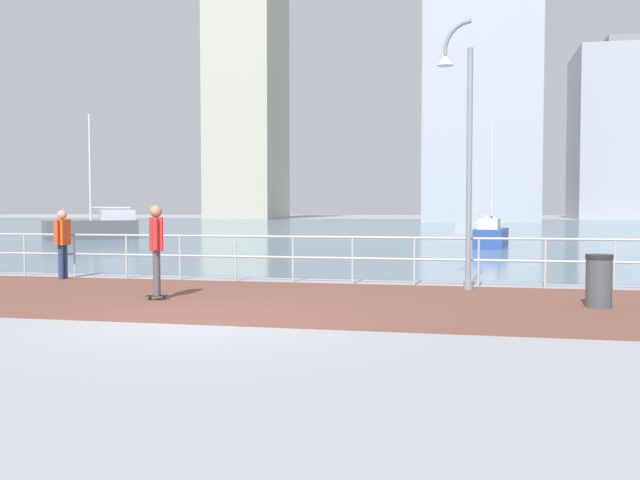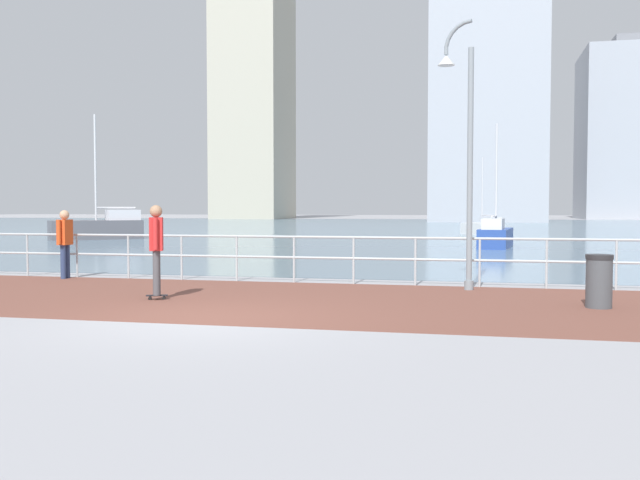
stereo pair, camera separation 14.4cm
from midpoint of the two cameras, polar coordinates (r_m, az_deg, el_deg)
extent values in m
plane|color=#9E9EA3|center=(50.48, 8.07, 0.65)|extent=(220.00, 220.00, 0.00)
cube|color=brown|center=(13.50, -5.09, -4.77)|extent=(28.00, 6.01, 0.01)
cube|color=slate|center=(60.91, 8.87, 0.99)|extent=(180.00, 88.00, 0.00)
cylinder|color=#B2BCC1|center=(19.30, -22.41, -1.14)|extent=(0.05, 0.05, 1.06)
cylinder|color=#B2BCC1|center=(18.53, -18.87, -1.24)|extent=(0.05, 0.05, 1.06)
cylinder|color=#B2BCC1|center=(17.84, -15.04, -1.33)|extent=(0.05, 0.05, 1.06)
cylinder|color=#B2BCC1|center=(17.23, -10.91, -1.42)|extent=(0.05, 0.05, 1.06)
cylinder|color=#B2BCC1|center=(16.72, -6.51, -1.52)|extent=(0.05, 0.05, 1.06)
cylinder|color=#B2BCC1|center=(16.32, -1.87, -1.61)|extent=(0.05, 0.05, 1.06)
cylinder|color=#B2BCC1|center=(16.02, 2.99, -1.69)|extent=(0.05, 0.05, 1.06)
cylinder|color=#B2BCC1|center=(15.85, 7.98, -1.76)|extent=(0.05, 0.05, 1.06)
cylinder|color=#B2BCC1|center=(15.79, 13.06, -1.82)|extent=(0.05, 0.05, 1.06)
cylinder|color=#B2BCC1|center=(15.86, 18.12, -1.86)|extent=(0.05, 0.05, 1.06)
cylinder|color=#B2BCC1|center=(16.05, 23.10, -1.89)|extent=(0.05, 0.05, 1.06)
cylinder|color=#B2BCC1|center=(16.29, -1.87, 0.26)|extent=(25.20, 0.06, 0.06)
cylinder|color=#B2BCC1|center=(16.31, -1.87, -1.42)|extent=(25.20, 0.06, 0.06)
cylinder|color=gray|center=(15.23, 12.23, -3.60)|extent=(0.19, 0.19, 0.20)
cylinder|color=gray|center=(15.17, 12.32, 5.59)|extent=(0.12, 0.12, 5.07)
cylinder|color=gray|center=(15.65, 12.15, 16.90)|extent=(0.20, 0.14, 0.11)
cylinder|color=gray|center=(15.69, 11.60, 16.70)|extent=(0.21, 0.14, 0.15)
cylinder|color=gray|center=(15.71, 11.13, 16.37)|extent=(0.20, 0.14, 0.18)
cylinder|color=gray|center=(15.72, 10.76, 15.92)|extent=(0.18, 0.13, 0.19)
cylinder|color=gray|center=(15.70, 10.53, 15.40)|extent=(0.15, 0.12, 0.19)
cylinder|color=gray|center=(15.68, 10.45, 14.84)|extent=(0.11, 0.11, 0.17)
cone|color=silver|center=(15.64, 10.45, 14.13)|extent=(0.36, 0.36, 0.22)
cylinder|color=black|center=(13.71, -12.23, -4.58)|extent=(0.07, 0.05, 0.06)
cylinder|color=black|center=(13.64, -12.25, -4.63)|extent=(0.07, 0.05, 0.06)
cylinder|color=black|center=(13.73, -13.30, -4.59)|extent=(0.07, 0.05, 0.06)
cylinder|color=black|center=(13.66, -13.32, -4.63)|extent=(0.07, 0.05, 0.06)
cube|color=black|center=(13.68, -12.78, -4.40)|extent=(0.41, 0.25, 0.02)
cylinder|color=#4C4C51|center=(13.71, -12.77, -2.57)|extent=(0.17, 0.17, 0.84)
cylinder|color=#4C4C51|center=(13.55, -12.82, -2.63)|extent=(0.17, 0.17, 0.84)
cube|color=red|center=(13.59, -12.83, 0.48)|extent=(0.35, 0.40, 0.63)
cylinder|color=red|center=(13.81, -12.76, 0.58)|extent=(0.12, 0.12, 0.59)
cylinder|color=red|center=(13.36, -12.89, 0.51)|extent=(0.12, 0.12, 0.59)
sphere|color=#A37A5B|center=(13.58, -12.84, 2.29)|extent=(0.23, 0.23, 0.23)
cylinder|color=navy|center=(18.37, -19.58, -1.65)|extent=(0.13, 0.13, 0.83)
cylinder|color=navy|center=(18.24, -19.86, -1.68)|extent=(0.13, 0.13, 0.83)
cube|color=#D84C1E|center=(18.26, -19.76, 0.60)|extent=(0.25, 0.35, 0.62)
cylinder|color=#D84C1E|center=(18.45, -19.35, 0.67)|extent=(0.09, 0.09, 0.59)
cylinder|color=#D84C1E|center=(18.08, -20.17, 0.62)|extent=(0.09, 0.09, 0.59)
sphere|color=tan|center=(18.26, -19.78, 1.93)|extent=(0.23, 0.23, 0.23)
cylinder|color=#474C51|center=(13.15, 21.95, -3.29)|extent=(0.44, 0.44, 0.85)
cylinder|color=#262628|center=(13.12, 21.98, -1.27)|extent=(0.46, 0.46, 0.08)
cube|color=white|center=(45.61, 13.06, 0.87)|extent=(2.74, 3.54, 0.75)
cube|color=silver|center=(44.72, 13.77, 1.57)|extent=(1.30, 1.47, 0.42)
cylinder|color=silver|center=(45.61, 13.09, 3.95)|extent=(0.08, 0.08, 4.15)
cylinder|color=silver|center=(44.95, 13.59, 1.95)|extent=(0.88, 1.37, 0.07)
cube|color=#284799|center=(31.62, 14.17, 0.16)|extent=(1.64, 3.95, 0.82)
cube|color=silver|center=(30.45, 13.98, 1.27)|extent=(0.99, 1.47, 0.46)
cylinder|color=silver|center=(31.62, 14.23, 5.04)|extent=(0.09, 0.09, 4.56)
cylinder|color=silver|center=(30.75, 14.04, 1.88)|extent=(0.28, 1.72, 0.07)
cube|color=#595960|center=(40.33, -17.57, 0.79)|extent=(4.59, 4.35, 1.04)
cube|color=silver|center=(40.64, -15.58, 1.97)|extent=(1.99, 1.94, 0.58)
cylinder|color=silver|center=(40.37, -17.64, 5.62)|extent=(0.12, 0.12, 5.76)
cylinder|color=silver|center=(40.55, -16.12, 2.53)|extent=(1.68, 1.53, 0.09)
cube|color=#A3A8B2|center=(117.08, 23.95, 7.75)|extent=(14.67, 15.32, 25.20)
cube|color=slate|center=(119.12, 24.08, 14.28)|extent=(5.87, 6.13, 2.00)
cube|color=#A3A8B2|center=(91.55, 13.45, 11.28)|extent=(13.54, 15.68, 31.15)
cube|color=#B2AD99|center=(110.96, -5.37, 12.27)|extent=(10.12, 12.72, 40.59)
camera|label=1|loc=(0.07, -89.70, 0.01)|focal=39.52mm
camera|label=2|loc=(0.07, 90.30, -0.01)|focal=39.52mm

